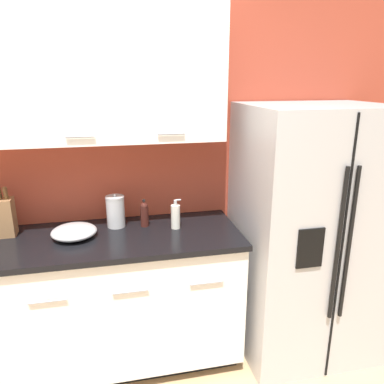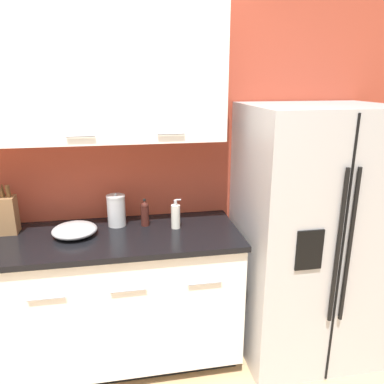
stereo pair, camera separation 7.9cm
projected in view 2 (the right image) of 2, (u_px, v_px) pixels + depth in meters
wall_back at (58, 141)px, 2.41m from camera, size 10.00×0.39×2.60m
counter_unit at (95, 300)px, 2.46m from camera, size 1.88×0.64×0.93m
refrigerator at (309, 235)px, 2.53m from camera, size 0.91×0.79×1.72m
knife_block at (6, 214)px, 2.33m from camera, size 0.13×0.11×0.32m
soap_dispenser at (176, 216)px, 2.43m from camera, size 0.06×0.06×0.20m
oil_bottle at (145, 213)px, 2.47m from camera, size 0.05×0.05×0.18m
steel_canister at (116, 210)px, 2.46m from camera, size 0.12×0.12×0.22m
mixing_bowl at (75, 230)px, 2.32m from camera, size 0.27×0.27×0.07m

